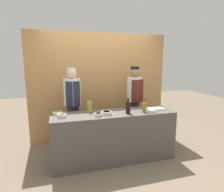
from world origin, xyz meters
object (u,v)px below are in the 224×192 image
sauce_bowl_red (151,111)px  sauce_bowl_brown (62,115)px  chef_right (134,101)px  sauce_bowl_white (106,113)px  bottle_oil (89,107)px  cutting_board (155,109)px  bottle_soy (128,107)px  sauce_bowl_orange (98,114)px  bottle_vinegar (144,107)px  chef_left (73,106)px  sauce_bowl_green (57,113)px

sauce_bowl_red → sauce_bowl_brown: size_ratio=0.90×
chef_right → sauce_bowl_brown: bearing=-156.2°
sauce_bowl_white → bottle_oil: 0.36m
sauce_bowl_brown → cutting_board: sauce_bowl_brown is taller
sauce_bowl_red → sauce_bowl_white: (-0.80, 0.09, 0.00)m
bottle_soy → bottle_oil: size_ratio=1.07×
sauce_bowl_orange → chef_right: size_ratio=0.07×
sauce_bowl_red → bottle_vinegar: (-0.12, 0.05, 0.06)m
chef_left → sauce_bowl_brown: bearing=-108.5°
sauce_bowl_green → cutting_board: size_ratio=0.52×
bottle_oil → chef_right: 1.17m
cutting_board → chef_left: bearing=157.7°
chef_right → sauce_bowl_orange: bearing=-141.1°
sauce_bowl_brown → bottle_vinegar: size_ratio=0.62×
cutting_board → bottle_soy: size_ratio=1.13×
sauce_bowl_green → sauce_bowl_white: bearing=-17.0°
bottle_vinegar → bottle_oil: bearing=163.3°
sauce_bowl_brown → sauce_bowl_white: bearing=-3.3°
cutting_board → sauce_bowl_orange: bearing=-171.5°
sauce_bowl_green → bottle_oil: 0.56m
sauce_bowl_green → sauce_bowl_red: bearing=-11.7°
cutting_board → sauce_bowl_red: bearing=-133.9°
bottle_soy → bottle_oil: bearing=156.6°
sauce_bowl_orange → bottle_vinegar: size_ratio=0.53×
sauce_bowl_white → bottle_oil: bearing=135.8°
bottle_oil → chef_left: bearing=117.9°
bottle_soy → bottle_oil: (-0.63, 0.27, -0.01)m
sauce_bowl_white → chef_left: 0.88m
sauce_bowl_green → chef_left: size_ratio=0.10×
sauce_bowl_red → chef_right: 0.81m
sauce_bowl_white → sauce_bowl_brown: bearing=176.7°
chef_left → chef_right: (1.32, 0.00, 0.02)m
sauce_bowl_orange → bottle_oil: bottle_oil is taller
sauce_bowl_green → bottle_soy: (1.18, -0.27, 0.08)m
bottle_soy → sauce_bowl_orange: bearing=-176.6°
sauce_bowl_orange → sauce_bowl_green: size_ratio=0.78×
sauce_bowl_green → sauce_bowl_brown: sauce_bowl_brown is taller
sauce_bowl_green → chef_right: bearing=16.5°
sauce_bowl_green → bottle_oil: size_ratio=0.63×
bottle_vinegar → chef_right: chef_right is taller
cutting_board → sauce_bowl_green: bearing=175.7°
sauce_bowl_orange → sauce_bowl_white: size_ratio=0.76×
sauce_bowl_orange → bottle_oil: bearing=107.4°
chef_left → sauce_bowl_green: bearing=-121.8°
sauce_bowl_red → chef_right: size_ratio=0.08×
sauce_bowl_orange → sauce_bowl_red: (0.96, -0.03, -0.00)m
bottle_soy → chef_right: size_ratio=0.16×
sauce_bowl_brown → bottle_soy: bearing=-3.6°
bottle_soy → bottle_oil: bottle_soy is taller
sauce_bowl_orange → sauce_bowl_red: 0.96m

